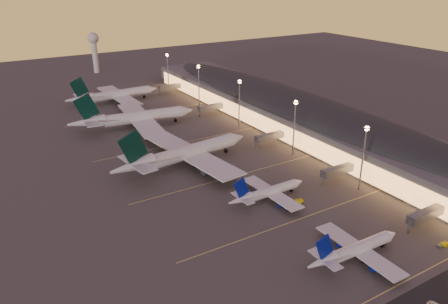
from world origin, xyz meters
TOP-DOWN VIEW (x-y plane):
  - ground at (0.00, 0.00)m, footprint 700.00×700.00m
  - airliner_narrow_south at (0.52, -30.43)m, footprint 34.74×30.96m
  - airliner_narrow_north at (0.34, 11.71)m, footprint 33.71×30.01m
  - airliner_wide_near at (-12.07, 55.41)m, footprint 67.37×61.82m
  - airliner_wide_mid at (-12.87, 113.45)m, footprint 67.51×61.94m
  - airliner_wide_far at (-6.46, 166.25)m, footprint 59.99×54.55m
  - terminal_building at (61.84, 72.47)m, footprint 56.35×255.00m
  - light_masts at (36.00, 65.00)m, footprint 2.20×217.20m
  - radar_tower at (10.00, 260.00)m, footprint 9.00×9.00m
  - lane_markings at (0.00, 40.00)m, footprint 90.00×180.36m
  - baggage_tug_a at (29.11, -40.35)m, footprint 3.91×2.05m
  - baggage_tug_b at (15.22, -29.30)m, footprint 4.18×3.48m
  - baggage_tug_c at (8.54, 4.02)m, footprint 4.47×2.83m

SIDE VIEW (x-z plane):
  - ground at x=0.00m, z-range 0.00..0.00m
  - lane_markings at x=0.00m, z-range 0.01..0.01m
  - baggage_tug_a at x=29.11m, z-range -0.05..1.06m
  - baggage_tug_b at x=15.22m, z-range -0.05..1.14m
  - baggage_tug_c at x=8.54m, z-range -0.05..1.19m
  - airliner_narrow_north at x=0.34m, z-range -2.92..9.16m
  - airliner_narrow_south at x=0.52m, z-range -3.00..9.44m
  - airliner_wide_far at x=-6.46m, z-range -4.66..14.56m
  - airliner_wide_near at x=-12.07m, z-range -5.23..16.33m
  - airliner_wide_mid at x=-12.87m, z-range -5.24..16.36m
  - terminal_building at x=61.84m, z-range 0.05..17.51m
  - light_masts at x=36.00m, z-range 4.60..30.50m
  - radar_tower at x=10.00m, z-range 5.62..38.12m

